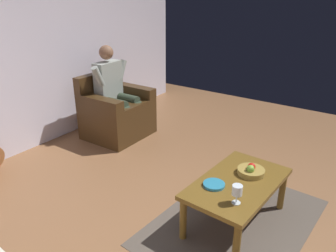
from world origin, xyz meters
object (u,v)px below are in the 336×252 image
coffee_table (237,187)px  decorative_dish (214,185)px  person_seated (115,89)px  wine_glass_near (237,191)px  armchair (116,113)px  fruit_bowl (251,171)px

coffee_table → decorative_dish: bearing=-37.8°
person_seated → wine_glass_near: 2.60m
coffee_table → wine_glass_near: bearing=20.9°
armchair → fruit_bowl: bearing=73.4°
wine_glass_near → decorative_dish: 0.30m
armchair → coffee_table: 2.37m
armchair → decorative_dish: 2.32m
person_seated → armchair: bearing=-90.0°
coffee_table → person_seated: bearing=-110.7°
wine_glass_near → fruit_bowl: bearing=-171.6°
fruit_bowl → decorative_dish: (0.36, -0.18, -0.02)m
person_seated → wine_glass_near: bearing=63.6°
armchair → person_seated: bearing=90.0°
armchair → fruit_bowl: armchair is taller
person_seated → coffee_table: person_seated is taller
armchair → decorative_dish: armchair is taller
wine_glass_near → decorative_dish: bearing=-115.1°
coffee_table → decorative_dish: decorative_dish is taller
person_seated → decorative_dish: bearing=63.5°
person_seated → fruit_bowl: person_seated is taller
coffee_table → decorative_dish: 0.24m
wine_glass_near → fruit_bowl: 0.49m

